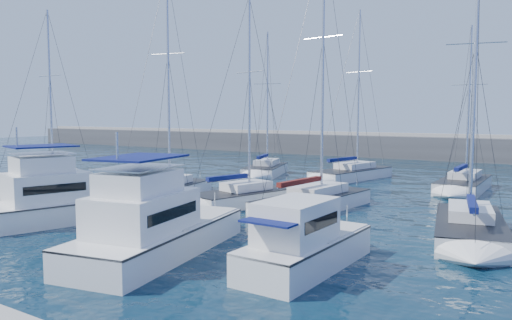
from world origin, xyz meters
The scene contains 13 objects.
ground centered at (0.00, 0.00, 0.00)m, with size 220.00×220.00×0.00m, color black.
breakwater centered at (0.00, 52.00, 1.05)m, with size 160.00×6.00×4.45m.
motor_yacht_port_inner centered at (-6.59, -0.39, 1.13)m, with size 5.98×9.38×4.69m.
motor_yacht_stbd_inner centered at (2.76, -2.54, 1.13)m, with size 5.23×10.13×4.69m.
motor_yacht_stbd_outer centered at (8.91, -0.76, 0.94)m, with size 2.64×6.95×3.20m.
sailboat_mid_a centered at (-17.35, 6.04, 0.53)m, with size 3.09×7.15×14.36m.
sailboat_mid_b centered at (-6.99, 8.31, 0.53)m, with size 4.69×9.43×16.45m.
sailboat_mid_c centered at (-0.92, 9.28, 0.53)m, with size 4.66×7.62×13.93m.
sailboat_mid_d centered at (3.79, 10.40, 0.54)m, with size 4.18×9.62×17.29m.
sailboat_mid_e centered at (13.35, 7.92, 0.52)m, with size 4.75×8.85×14.99m.
sailboat_back_a centered at (-8.42, 24.26, 0.53)m, with size 5.28×8.10×14.41m.
sailboat_back_b centered at (-0.03, 25.88, 0.52)m, with size 5.04×9.56×15.86m.
sailboat_back_c centered at (10.08, 24.07, 0.50)m, with size 3.18×8.53×13.25m.
Camera 1 is at (17.59, -17.40, 5.93)m, focal length 35.00 mm.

